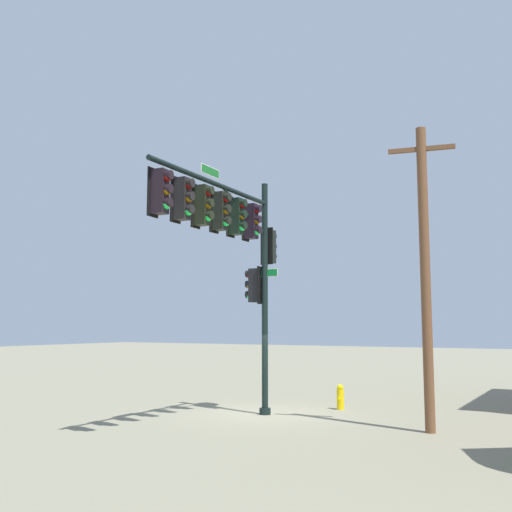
% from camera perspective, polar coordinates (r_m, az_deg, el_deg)
% --- Properties ---
extents(ground_plane, '(120.00, 120.00, 0.00)m').
position_cam_1_polar(ground_plane, '(19.56, 0.87, -14.88)').
color(ground_plane, gray).
extents(signal_pole_assembly, '(6.85, 1.23, 7.46)m').
position_cam_1_polar(signal_pole_assembly, '(17.72, -2.25, 1.94)').
color(signal_pole_assembly, black).
rests_on(signal_pole_assembly, ground_plane).
extents(utility_pole, '(0.48, 1.79, 8.27)m').
position_cam_1_polar(utility_pole, '(16.81, 15.84, -1.36)').
color(utility_pole, brown).
rests_on(utility_pole, ground_plane).
extents(fire_hydrant, '(0.33, 0.24, 0.83)m').
position_cam_1_polar(fire_hydrant, '(20.82, 8.04, -13.17)').
color(fire_hydrant, yellow).
rests_on(fire_hydrant, ground_plane).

